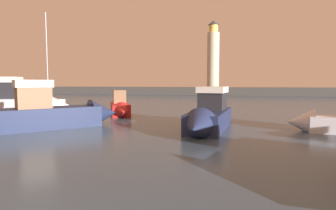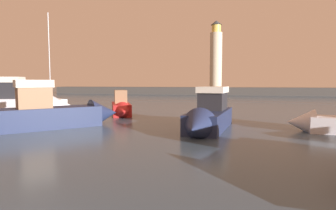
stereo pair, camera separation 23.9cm
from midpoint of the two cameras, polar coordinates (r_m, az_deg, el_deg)
name	(u,v)px [view 2 (the right image)]	position (r m, az deg, el deg)	size (l,w,h in m)	color
ground_plane	(196,106)	(35.37, 5.87, -0.21)	(220.00, 220.00, 0.00)	#384C60
breakwater	(216,91)	(68.09, 9.85, 2.80)	(83.97, 4.88, 1.80)	#423F3D
lighthouse	(216,56)	(68.36, 9.81, 9.79)	(2.85, 2.85, 15.66)	beige
motorboat_0	(208,116)	(17.41, 8.47, -2.22)	(2.70, 7.79, 3.00)	#1E284C
motorboat_1	(121,107)	(25.61, -9.19, -0.43)	(4.05, 6.07, 2.41)	#B21E1E
motorboat_4	(59,113)	(19.85, -20.92, -1.46)	(7.09, 7.54, 3.39)	#1E284C
motorboat_5	(23,102)	(29.19, -27.18, 0.52)	(8.81, 5.14, 3.75)	silver
sailboat_moored	(49,102)	(37.47, -22.90, 0.60)	(6.74, 5.27, 11.21)	white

